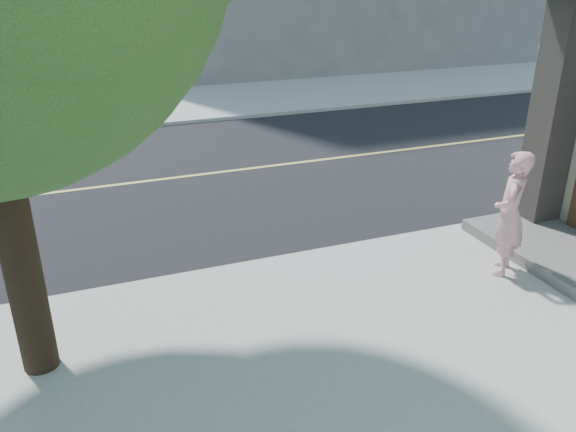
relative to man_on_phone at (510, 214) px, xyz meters
name	(u,v)px	position (x,y,z in m)	size (l,w,h in m)	color
sidewalk_ne	(288,52)	(5.47, 23.16, -0.99)	(29.00, 25.00, 0.12)	#A9AAA2
man_on_phone	(510,214)	(0.00, 0.00, 0.00)	(0.68, 0.45, 1.87)	pink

